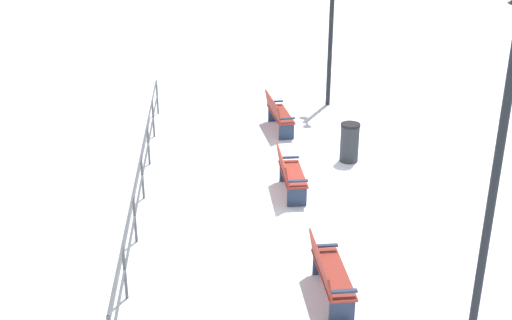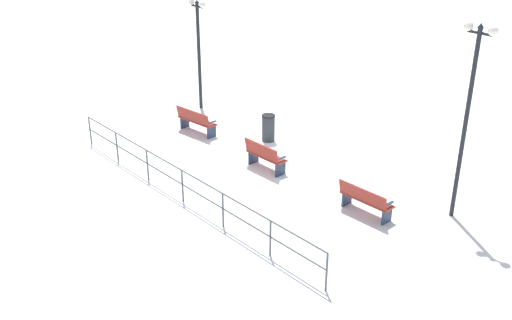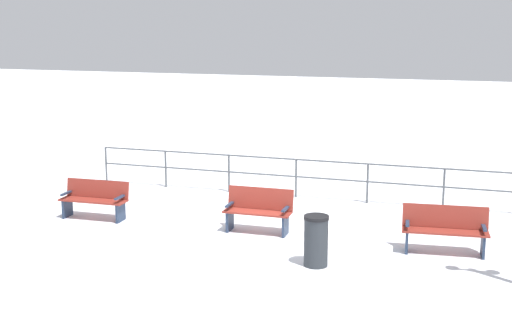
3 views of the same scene
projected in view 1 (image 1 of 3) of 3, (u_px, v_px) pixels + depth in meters
ground_plane at (297, 193)px, 14.11m from camera, size 80.00×80.00×0.00m
bench_nearest at (329, 273)px, 10.48m from camera, size 0.53×1.53×0.84m
bench_second at (289, 173)px, 13.91m from camera, size 0.52×1.41×0.92m
bench_third at (278, 113)px, 17.37m from camera, size 0.65×1.63×0.90m
lamppost_near at (503, 131)px, 8.01m from camera, size 0.25×0.87×5.11m
lamppost_middle at (332, 11)px, 18.42m from camera, size 0.24×0.93×4.14m
waterfront_railing at (142, 169)px, 13.62m from camera, size 0.05×10.72×0.99m
trash_bin at (350, 142)px, 15.50m from camera, size 0.45×0.45×0.93m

